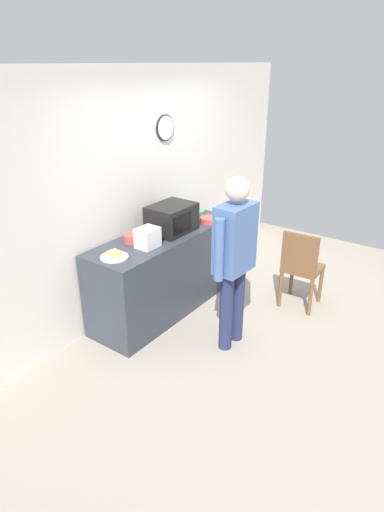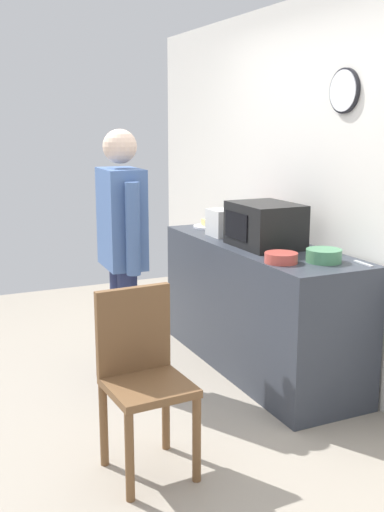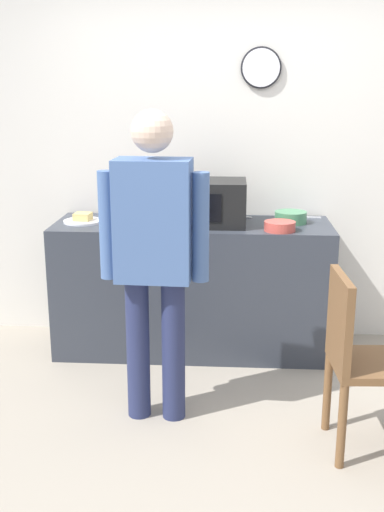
% 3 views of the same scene
% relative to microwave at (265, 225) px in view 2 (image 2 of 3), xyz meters
% --- Properties ---
extents(ground_plane, '(6.00, 6.00, 0.00)m').
position_rel_microwave_xyz_m(ground_plane, '(0.13, -1.19, -1.07)').
color(ground_plane, '#9E9384').
extents(back_wall, '(5.40, 0.13, 2.60)m').
position_rel_microwave_xyz_m(back_wall, '(0.13, 0.41, 0.23)').
color(back_wall, silver).
rests_on(back_wall, ground_plane).
extents(kitchen_counter, '(1.90, 0.62, 0.92)m').
position_rel_microwave_xyz_m(kitchen_counter, '(-0.11, 0.03, -0.61)').
color(kitchen_counter, '#333842').
rests_on(kitchen_counter, ground_plane).
extents(microwave, '(0.50, 0.39, 0.30)m').
position_rel_microwave_xyz_m(microwave, '(0.00, 0.00, 0.00)').
color(microwave, black).
rests_on(microwave, kitchen_counter).
extents(sandwich_plate, '(0.27, 0.27, 0.07)m').
position_rel_microwave_xyz_m(sandwich_plate, '(-0.87, 0.01, -0.13)').
color(sandwich_plate, white).
rests_on(sandwich_plate, kitchen_counter).
extents(salad_bowl, '(0.22, 0.22, 0.08)m').
position_rel_microwave_xyz_m(salad_bowl, '(0.56, 0.08, -0.11)').
color(salad_bowl, '#4C8E60').
rests_on(salad_bowl, kitchen_counter).
extents(cereal_bowl, '(0.20, 0.20, 0.06)m').
position_rel_microwave_xyz_m(cereal_bowl, '(0.47, -0.17, -0.12)').
color(cereal_bowl, '#C64C42').
rests_on(cereal_bowl, kitchen_counter).
extents(mixing_bowl, '(0.18, 0.18, 0.09)m').
position_rel_microwave_xyz_m(mixing_bowl, '(-0.48, 0.13, -0.11)').
color(mixing_bowl, '#C64C42').
rests_on(mixing_bowl, kitchen_counter).
extents(toaster, '(0.22, 0.18, 0.20)m').
position_rel_microwave_xyz_m(toaster, '(-0.48, -0.08, -0.05)').
color(toaster, silver).
rests_on(toaster, kitchen_counter).
extents(fork_utensil, '(0.17, 0.03, 0.01)m').
position_rel_microwave_xyz_m(fork_utensil, '(0.71, 0.26, -0.15)').
color(fork_utensil, silver).
rests_on(fork_utensil, kitchen_counter).
extents(spoon_utensil, '(0.16, 0.09, 0.01)m').
position_rel_microwave_xyz_m(spoon_utensil, '(0.22, 0.26, -0.15)').
color(spoon_utensil, silver).
rests_on(spoon_utensil, kitchen_counter).
extents(person_standing, '(0.59, 0.26, 1.72)m').
position_rel_microwave_xyz_m(person_standing, '(-0.25, -0.94, -0.07)').
color(person_standing, navy).
rests_on(person_standing, ground_plane).
extents(wooden_chair, '(0.42, 0.42, 0.94)m').
position_rel_microwave_xyz_m(wooden_chair, '(0.80, -1.20, -0.55)').
color(wooden_chair, brown).
rests_on(wooden_chair, ground_plane).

